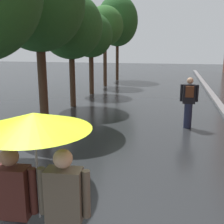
% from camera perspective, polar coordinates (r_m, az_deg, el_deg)
% --- Properties ---
extents(kerb_strip, '(0.30, 36.00, 0.12)m').
position_cam_1_polar(kerb_strip, '(13.49, 21.11, 1.20)').
color(kerb_strip, slate).
rests_on(kerb_strip, ground).
extents(street_tree_1, '(3.13, 3.13, 5.77)m').
position_cam_1_polar(street_tree_1, '(10.27, -14.80, 20.78)').
color(street_tree_1, '#473323').
rests_on(street_tree_1, ground).
extents(street_tree_2, '(2.73, 2.73, 4.88)m').
position_cam_1_polar(street_tree_2, '(12.65, -8.39, 16.78)').
color(street_tree_2, '#473323').
rests_on(street_tree_2, ground).
extents(street_tree_3, '(2.39, 2.39, 4.47)m').
position_cam_1_polar(street_tree_3, '(15.91, -4.33, 15.29)').
color(street_tree_3, '#473323').
rests_on(street_tree_3, ground).
extents(street_tree_4, '(2.42, 2.42, 5.21)m').
position_cam_1_polar(street_tree_4, '(19.11, -1.47, 17.01)').
color(street_tree_4, '#473323').
rests_on(street_tree_4, ground).
extents(street_tree_5, '(3.11, 3.11, 6.38)m').
position_cam_1_polar(street_tree_5, '(22.38, 1.10, 17.99)').
color(street_tree_5, '#473323').
rests_on(street_tree_5, ground).
extents(couple_under_umbrella, '(1.23, 1.23, 2.03)m').
position_cam_1_polar(couple_under_umbrella, '(3.23, -15.07, -10.93)').
color(couple_under_umbrella, '#2D2D33').
rests_on(couple_under_umbrella, ground).
extents(pedestrian_walking_midground, '(0.59, 0.34, 1.69)m').
position_cam_1_polar(pedestrian_walking_midground, '(9.59, 15.33, 2.06)').
color(pedestrian_walking_midground, '#1E233D').
rests_on(pedestrian_walking_midground, ground).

